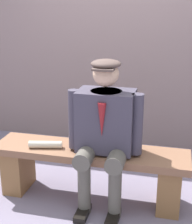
% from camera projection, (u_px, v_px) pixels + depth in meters
% --- Properties ---
extents(ground_plane, '(30.00, 30.00, 0.00)m').
position_uv_depth(ground_plane, '(90.00, 197.00, 3.11)').
color(ground_plane, slate).
extents(bench, '(1.74, 0.41, 0.49)m').
position_uv_depth(bench, '(90.00, 166.00, 3.01)').
color(bench, brown).
rests_on(bench, ground).
extents(seated_man, '(0.64, 0.56, 1.29)m').
position_uv_depth(seated_man, '(105.00, 127.00, 2.81)').
color(seated_man, '#3F3A49').
rests_on(seated_man, ground).
extents(rolled_magazine, '(0.30, 0.13, 0.06)m').
position_uv_depth(rolled_magazine, '(45.00, 145.00, 2.97)').
color(rolled_magazine, beige).
rests_on(rolled_magazine, bench).
extents(stadium_wall, '(12.00, 0.24, 2.17)m').
position_uv_depth(stadium_wall, '(119.00, 56.00, 4.10)').
color(stadium_wall, gray).
rests_on(stadium_wall, ground).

